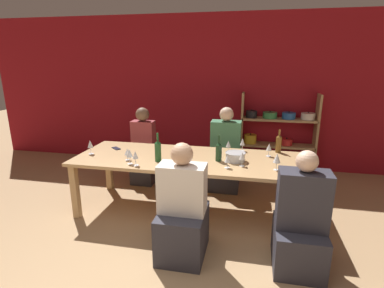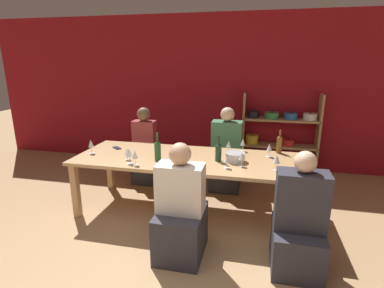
# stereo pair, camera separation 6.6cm
# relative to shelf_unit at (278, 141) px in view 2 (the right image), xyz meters

# --- Properties ---
(wall_back_red) EXTENTS (8.80, 0.06, 2.70)m
(wall_back_red) POSITION_rel_shelf_unit_xyz_m (-1.18, 0.20, 0.79)
(wall_back_red) COLOR maroon
(wall_back_red) RESTS_ON ground_plane
(shelf_unit) EXTENTS (1.27, 0.30, 1.38)m
(shelf_unit) POSITION_rel_shelf_unit_xyz_m (0.00, 0.00, 0.00)
(shelf_unit) COLOR tan
(shelf_unit) RESTS_ON ground_plane
(dining_table) EXTENTS (2.88, 1.05, 0.74)m
(dining_table) POSITION_rel_shelf_unit_xyz_m (-1.16, -1.75, 0.11)
(dining_table) COLOR tan
(dining_table) RESTS_ON ground_plane
(mixing_bowl) EXTENTS (0.24, 0.24, 0.11)m
(mixing_bowl) POSITION_rel_shelf_unit_xyz_m (-0.60, -1.76, 0.23)
(mixing_bowl) COLOR #B7BABC
(mixing_bowl) RESTS_ON dining_table
(wine_bottle_green) EXTENTS (0.08, 0.08, 0.32)m
(wine_bottle_green) POSITION_rel_shelf_unit_xyz_m (-0.80, -1.79, 0.30)
(wine_bottle_green) COLOR #19381E
(wine_bottle_green) RESTS_ON dining_table
(wine_bottle_dark) EXTENTS (0.07, 0.07, 0.31)m
(wine_bottle_dark) POSITION_rel_shelf_unit_xyz_m (-0.07, -1.29, 0.30)
(wine_bottle_dark) COLOR brown
(wine_bottle_dark) RESTS_ON dining_table
(wine_bottle_amber) EXTENTS (0.08, 0.08, 0.35)m
(wine_bottle_amber) POSITION_rel_shelf_unit_xyz_m (-1.51, -1.95, 0.31)
(wine_bottle_amber) COLOR #1E4C23
(wine_bottle_amber) RESTS_ON dining_table
(wine_glass_red_a) EXTENTS (0.07, 0.07, 0.15)m
(wine_glass_red_a) POSITION_rel_shelf_unit_xyz_m (-0.68, -2.02, 0.28)
(wine_glass_red_a) COLOR white
(wine_glass_red_a) RESTS_ON dining_table
(wine_glass_white_a) EXTENTS (0.07, 0.07, 0.19)m
(wine_glass_white_a) POSITION_rel_shelf_unit_xyz_m (-2.46, -1.86, 0.30)
(wine_glass_white_a) COLOR white
(wine_glass_white_a) RESTS_ON dining_table
(wine_glass_red_b) EXTENTS (0.07, 0.07, 0.17)m
(wine_glass_red_b) POSITION_rel_shelf_unit_xyz_m (-0.52, -1.92, 0.29)
(wine_glass_red_b) COLOR white
(wine_glass_red_b) RESTS_ON dining_table
(wine_glass_red_c) EXTENTS (0.07, 0.07, 0.17)m
(wine_glass_red_c) POSITION_rel_shelf_unit_xyz_m (-0.71, -1.46, 0.29)
(wine_glass_red_c) COLOR white
(wine_glass_red_c) RESTS_ON dining_table
(wine_glass_empty_a) EXTENTS (0.08, 0.08, 0.18)m
(wine_glass_empty_a) POSITION_rel_shelf_unit_xyz_m (-1.81, -2.12, 0.31)
(wine_glass_empty_a) COLOR white
(wine_glass_empty_a) RESTS_ON dining_table
(wine_glass_red_d) EXTENTS (0.07, 0.07, 0.15)m
(wine_glass_red_d) POSITION_rel_shelf_unit_xyz_m (-1.89, -1.99, 0.28)
(wine_glass_red_d) COLOR white
(wine_glass_red_d) RESTS_ON dining_table
(wine_glass_white_b) EXTENTS (0.07, 0.07, 0.17)m
(wine_glass_white_b) POSITION_rel_shelf_unit_xyz_m (-0.20, -1.49, 0.29)
(wine_glass_white_b) COLOR white
(wine_glass_white_b) RESTS_ON dining_table
(wine_glass_white_c) EXTENTS (0.07, 0.07, 0.18)m
(wine_glass_white_c) POSITION_rel_shelf_unit_xyz_m (-1.72, -2.16, 0.30)
(wine_glass_white_c) COLOR white
(wine_glass_white_c) RESTS_ON dining_table
(wine_glass_red_e) EXTENTS (0.07, 0.07, 0.17)m
(wine_glass_red_e) POSITION_rel_shelf_unit_xyz_m (-0.54, -1.32, 0.29)
(wine_glass_red_e) COLOR white
(wine_glass_red_e) RESTS_ON dining_table
(wine_glass_red_f) EXTENTS (0.08, 0.08, 0.19)m
(wine_glass_red_f) POSITION_rel_shelf_unit_xyz_m (-0.14, -1.98, 0.31)
(wine_glass_red_f) COLOR white
(wine_glass_red_f) RESTS_ON dining_table
(cell_phone) EXTENTS (0.16, 0.15, 0.01)m
(cell_phone) POSITION_rel_shelf_unit_xyz_m (-2.25, -1.57, 0.18)
(cell_phone) COLOR #1E2338
(cell_phone) RESTS_ON dining_table
(person_near_a) EXTENTS (0.45, 0.57, 1.18)m
(person_near_a) POSITION_rel_shelf_unit_xyz_m (-1.05, -2.65, -0.14)
(person_near_a) COLOR #2D2D38
(person_near_a) RESTS_ON ground_plane
(person_far_a) EXTENTS (0.35, 0.44, 1.21)m
(person_far_a) POSITION_rel_shelf_unit_xyz_m (-2.10, -0.91, -0.10)
(person_far_a) COLOR #2D2D38
(person_far_a) RESTS_ON ground_plane
(person_near_b) EXTENTS (0.45, 0.57, 1.16)m
(person_near_b) POSITION_rel_shelf_unit_xyz_m (0.07, -2.60, -0.15)
(person_near_b) COLOR #2D2D38
(person_near_b) RESTS_ON ground_plane
(person_far_b) EXTENTS (0.44, 0.55, 1.25)m
(person_far_b) POSITION_rel_shelf_unit_xyz_m (-0.80, -0.87, -0.11)
(person_far_b) COLOR #2D2D38
(person_far_b) RESTS_ON ground_plane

